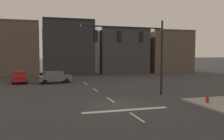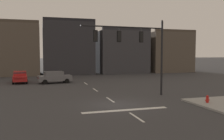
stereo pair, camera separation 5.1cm
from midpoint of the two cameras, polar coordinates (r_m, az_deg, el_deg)
The scene contains 8 objects.
ground_plane at distance 19.24m, azimuth 1.33°, elevation -8.18°, with size 400.00×400.00×0.00m, color #353538.
stop_bar_paint at distance 17.39m, azimuth 3.38°, elevation -9.48°, with size 6.40×0.50×0.01m, color silver.
lane_centreline at distance 21.11m, azimuth -0.35°, elevation -7.08°, with size 0.16×26.40×0.01m.
signal_mast_near_side at distance 22.59m, azimuth 6.22°, elevation 6.16°, with size 8.05×0.51×7.25m.
car_lot_nearside at distance 35.39m, azimuth -21.01°, elevation -1.49°, with size 2.18×4.56×1.61m.
car_lot_middle at distance 33.71m, azimuth -13.45°, elevation -1.60°, with size 4.61×2.34×1.61m.
fire_hydrant at distance 20.58m, azimuth 21.80°, elevation -6.73°, with size 0.40×0.30×0.75m.
building_row at distance 51.32m, azimuth -3.61°, elevation 4.51°, with size 43.63×13.20×10.52m.
Camera 2 is at (-5.75, -17.91, 4.03)m, focal length 38.45 mm.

